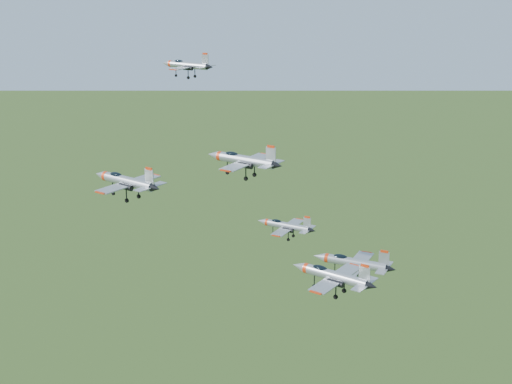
% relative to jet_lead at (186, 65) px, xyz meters
% --- Properties ---
extents(jet_lead, '(11.23, 9.42, 3.01)m').
position_rel_jet_lead_xyz_m(jet_lead, '(0.00, 0.00, 0.00)').
color(jet_lead, '#969AA1').
extents(jet_left_high, '(13.88, 11.67, 3.73)m').
position_rel_jet_lead_xyz_m(jet_left_high, '(16.97, -15.31, -12.04)').
color(jet_left_high, '#969AA1').
extents(jet_right_high, '(13.15, 11.17, 3.57)m').
position_rel_jet_lead_xyz_m(jet_right_high, '(4.06, -29.14, -13.00)').
color(jet_right_high, '#969AA1').
extents(jet_left_low, '(10.91, 9.10, 2.92)m').
position_rel_jet_lead_xyz_m(jet_left_low, '(21.95, -8.82, -24.64)').
color(jet_left_low, '#969AA1').
extents(jet_right_low, '(13.92, 11.79, 3.76)m').
position_rel_jet_lead_xyz_m(jet_right_low, '(33.79, -22.47, -26.06)').
color(jet_right_low, '#969AA1').
extents(jet_trail, '(13.79, 11.42, 3.69)m').
position_rel_jet_lead_xyz_m(jet_trail, '(34.35, -11.79, -28.24)').
color(jet_trail, '#969AA1').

